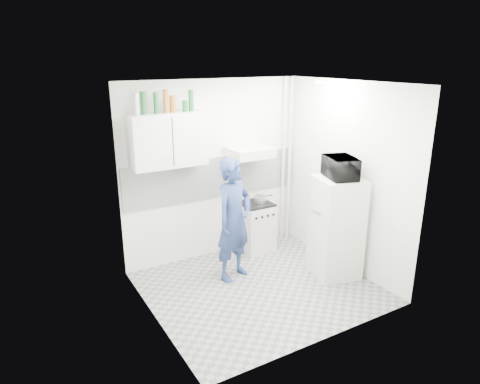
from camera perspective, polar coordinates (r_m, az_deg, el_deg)
floor at (r=5.73m, az=2.58°, el=-12.61°), size 2.80×2.80×0.00m
ceiling at (r=4.96m, az=3.00°, el=14.30°), size 2.80×2.80×0.00m
wall_back at (r=6.24m, az=-3.48°, el=2.88°), size 2.80×0.00×2.80m
wall_left at (r=4.63m, az=-11.95°, el=-2.81°), size 0.00×2.60×2.60m
wall_right at (r=6.05m, az=13.98°, el=1.90°), size 0.00×2.60×2.60m
person at (r=5.65m, az=-0.81°, el=-3.73°), size 0.71×0.59×1.66m
stove at (r=6.61m, az=2.16°, el=-4.74°), size 0.47×0.47×0.74m
fridge at (r=5.92m, az=12.72°, el=-4.62°), size 0.69×0.69×1.38m
stove_top at (r=6.47m, az=2.20°, el=-1.58°), size 0.45×0.45×0.03m
saucepan at (r=6.47m, az=2.73°, el=-0.96°), size 0.18×0.18×0.10m
microwave at (r=5.66m, az=13.28°, el=3.19°), size 0.59×0.49×0.28m
bottle_a at (r=5.48m, az=-13.62°, el=11.33°), size 0.06×0.06×0.26m
bottle_b at (r=5.51m, az=-12.77°, el=11.52°), size 0.07×0.07×0.28m
bottle_c at (r=5.56m, az=-11.15°, el=11.59°), size 0.06×0.06×0.26m
bottle_d at (r=5.60m, az=-9.87°, el=11.85°), size 0.07×0.07×0.29m
canister_a at (r=5.64m, az=-8.92°, el=11.53°), size 0.09×0.09×0.21m
canister_b at (r=5.71m, az=-7.32°, el=11.31°), size 0.08×0.08×0.14m
bottle_e at (r=5.74m, az=-6.54°, el=12.03°), size 0.07×0.07×0.28m
upper_cabinet at (r=5.67m, az=-9.59°, el=6.86°), size 1.00×0.35×0.70m
range_hood at (r=6.18m, az=1.27°, el=5.33°), size 0.60×0.50×0.14m
backsplash at (r=6.26m, az=-3.40°, el=1.97°), size 2.74×0.03×0.60m
pipe_a at (r=6.85m, az=6.60°, el=4.12°), size 0.05×0.05×2.60m
pipe_b at (r=6.78m, az=5.78°, el=4.01°), size 0.04×0.04×2.60m
ceiling_spot_fixture at (r=5.72m, az=10.53°, el=14.18°), size 0.10×0.10×0.02m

